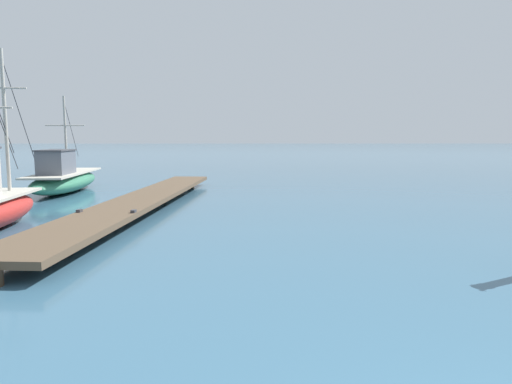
% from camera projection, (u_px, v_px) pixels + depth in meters
% --- Properties ---
extents(floating_dock, '(3.05, 17.81, 0.53)m').
position_uv_depth(floating_dock, '(143.00, 199.00, 16.63)').
color(floating_dock, brown).
rests_on(floating_dock, ground).
extents(fishing_boat_1, '(2.59, 7.51, 4.58)m').
position_uv_depth(fishing_boat_1, '(64.00, 178.00, 21.76)').
color(fishing_boat_1, '#337556').
rests_on(fishing_boat_1, ground).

